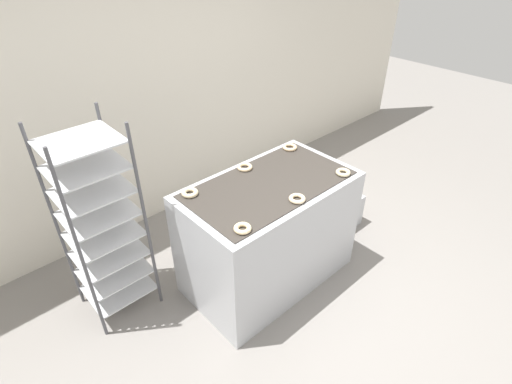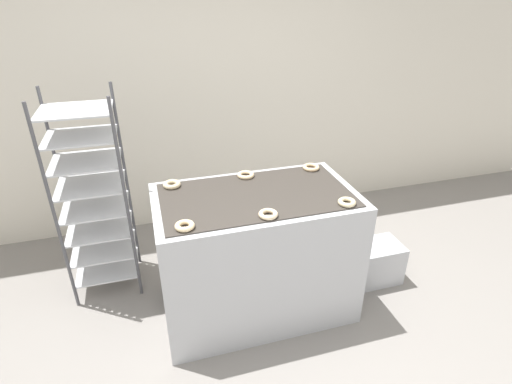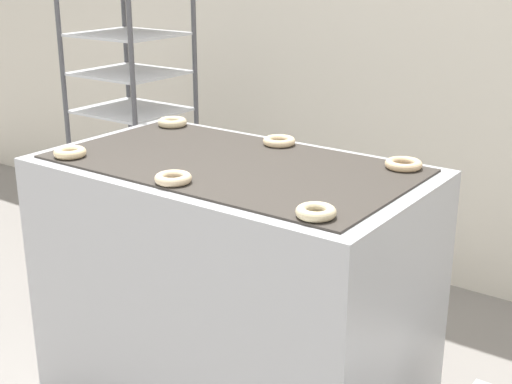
{
  "view_description": "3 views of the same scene",
  "coord_description": "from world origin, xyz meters",
  "views": [
    {
      "loc": [
        -1.78,
        -1.16,
        2.6
      ],
      "look_at": [
        0.0,
        0.79,
        0.82
      ],
      "focal_mm": 28.0,
      "sensor_mm": 36.0,
      "label": 1
    },
    {
      "loc": [
        -0.67,
        -1.62,
        2.21
      ],
      "look_at": [
        0.0,
        0.64,
        0.99
      ],
      "focal_mm": 28.0,
      "sensor_mm": 36.0,
      "label": 2
    },
    {
      "loc": [
        1.46,
        -1.25,
        1.67
      ],
      "look_at": [
        0.0,
        0.79,
        0.82
      ],
      "focal_mm": 50.0,
      "sensor_mm": 36.0,
      "label": 3
    }
  ],
  "objects": [
    {
      "name": "donut_near_left",
      "position": [
        -0.51,
        0.36,
        0.98
      ],
      "size": [
        0.12,
        0.12,
        0.03
      ],
      "primitive_type": "torus",
      "color": "beige",
      "rests_on": "fryer_machine"
    },
    {
      "name": "wall_back",
      "position": [
        0.0,
        2.12,
        1.4
      ],
      "size": [
        8.0,
        0.05,
        2.8
      ],
      "color": "silver",
      "rests_on": "ground_plane"
    },
    {
      "name": "ground_plane",
      "position": [
        0.0,
        0.0,
        0.0
      ],
      "size": [
        14.0,
        14.0,
        0.0
      ],
      "primitive_type": "plane",
      "color": "gray"
    },
    {
      "name": "donut_near_right",
      "position": [
        0.52,
        0.35,
        0.98
      ],
      "size": [
        0.12,
        0.12,
        0.03
      ],
      "primitive_type": "torus",
      "color": "beige",
      "rests_on": "fryer_machine"
    },
    {
      "name": "donut_far_center",
      "position": [
        0.01,
        0.94,
        0.98
      ],
      "size": [
        0.12,
        0.12,
        0.03
      ],
      "primitive_type": "torus",
      "color": "beige",
      "rests_on": "fryer_machine"
    },
    {
      "name": "donut_near_center",
      "position": [
        -0.01,
        0.35,
        0.98
      ],
      "size": [
        0.12,
        0.12,
        0.03
      ],
      "primitive_type": "torus",
      "color": "beige",
      "rests_on": "fryer_machine"
    },
    {
      "name": "glaze_bin",
      "position": [
        1.06,
        0.67,
        0.17
      ],
      "size": [
        0.36,
        0.29,
        0.34
      ],
      "color": "#B7BABF",
      "rests_on": "ground_plane"
    },
    {
      "name": "donut_far_right",
      "position": [
        0.52,
        0.93,
        0.98
      ],
      "size": [
        0.13,
        0.13,
        0.03
      ],
      "primitive_type": "torus",
      "color": "beige",
      "rests_on": "fryer_machine"
    },
    {
      "name": "baking_rack_cart",
      "position": [
        -1.09,
        1.25,
        0.81
      ],
      "size": [
        0.5,
        0.46,
        1.6
      ],
      "color": "#4C4C51",
      "rests_on": "ground_plane"
    },
    {
      "name": "fryer_machine",
      "position": [
        0.0,
        0.64,
        0.48
      ],
      "size": [
        1.37,
        0.79,
        0.97
      ],
      "color": "#B7BABF",
      "rests_on": "ground_plane"
    },
    {
      "name": "donut_far_left",
      "position": [
        -0.53,
        0.93,
        0.98
      ],
      "size": [
        0.12,
        0.12,
        0.03
      ],
      "primitive_type": "torus",
      "color": "beige",
      "rests_on": "fryer_machine"
    }
  ]
}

